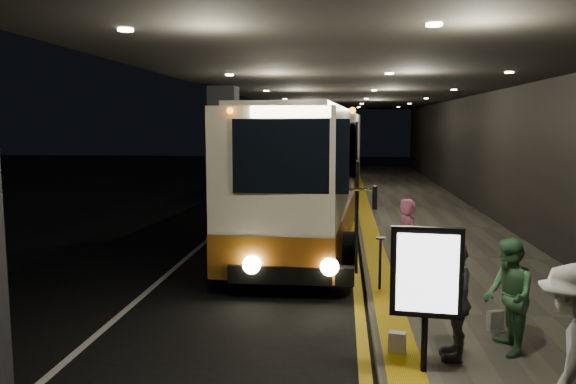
{
  "coord_description": "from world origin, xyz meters",
  "views": [
    {
      "loc": [
        2.02,
        -12.45,
        3.29
      ],
      "look_at": [
        0.74,
        0.67,
        1.7
      ],
      "focal_mm": 35.0,
      "sensor_mm": 36.0,
      "label": 1
    }
  ],
  "objects_px": {
    "coach_third": "(329,143)",
    "info_sign": "(426,275)",
    "passenger_waiting_white": "(571,355)",
    "coach_second": "(320,155)",
    "passenger_boarding": "(408,242)",
    "bag_polka": "(495,320)",
    "bag_plain": "(397,342)",
    "passenger_waiting_green": "(508,296)",
    "passenger_waiting_grey": "(456,300)",
    "stanchion_post": "(380,264)",
    "coach_main": "(309,180)"
  },
  "relations": [
    {
      "from": "coach_third",
      "to": "info_sign",
      "type": "xyz_separation_m",
      "value": [
        2.08,
        -35.0,
        -0.52
      ]
    },
    {
      "from": "passenger_waiting_white",
      "to": "coach_second",
      "type": "bearing_deg",
      "value": -141.51
    },
    {
      "from": "passenger_boarding",
      "to": "bag_polka",
      "type": "bearing_deg",
      "value": -170.32
    },
    {
      "from": "bag_polka",
      "to": "bag_plain",
      "type": "xyz_separation_m",
      "value": [
        -1.58,
        -1.02,
        -0.01
      ]
    },
    {
      "from": "coach_third",
      "to": "passenger_waiting_green",
      "type": "xyz_separation_m",
      "value": [
        3.3,
        -34.25,
        -0.99
      ]
    },
    {
      "from": "coach_third",
      "to": "passenger_waiting_grey",
      "type": "height_order",
      "value": "coach_third"
    },
    {
      "from": "coach_second",
      "to": "passenger_waiting_grey",
      "type": "distance_m",
      "value": 21.66
    },
    {
      "from": "bag_polka",
      "to": "info_sign",
      "type": "relative_size",
      "value": 0.16
    },
    {
      "from": "bag_polka",
      "to": "coach_second",
      "type": "bearing_deg",
      "value": 99.83
    },
    {
      "from": "passenger_waiting_green",
      "to": "stanchion_post",
      "type": "relative_size",
      "value": 1.6
    },
    {
      "from": "coach_third",
      "to": "stanchion_post",
      "type": "relative_size",
      "value": 12.85
    },
    {
      "from": "passenger_boarding",
      "to": "bag_plain",
      "type": "distance_m",
      "value": 3.44
    },
    {
      "from": "info_sign",
      "to": "stanchion_post",
      "type": "relative_size",
      "value": 1.88
    },
    {
      "from": "coach_main",
      "to": "info_sign",
      "type": "distance_m",
      "value": 9.01
    },
    {
      "from": "coach_main",
      "to": "passenger_waiting_grey",
      "type": "xyz_separation_m",
      "value": [
        2.47,
        -8.3,
        -0.79
      ]
    },
    {
      "from": "coach_main",
      "to": "coach_third",
      "type": "distance_m",
      "value": 26.22
    },
    {
      "from": "coach_second",
      "to": "passenger_waiting_green",
      "type": "height_order",
      "value": "coach_second"
    },
    {
      "from": "passenger_waiting_green",
      "to": "info_sign",
      "type": "xyz_separation_m",
      "value": [
        -1.23,
        -0.76,
        0.47
      ]
    },
    {
      "from": "coach_main",
      "to": "bag_polka",
      "type": "height_order",
      "value": "coach_main"
    },
    {
      "from": "passenger_waiting_white",
      "to": "info_sign",
      "type": "distance_m",
      "value": 1.94
    },
    {
      "from": "coach_second",
      "to": "passenger_waiting_grey",
      "type": "xyz_separation_m",
      "value": [
        2.7,
        -21.47,
        -0.78
      ]
    },
    {
      "from": "passenger_waiting_grey",
      "to": "stanchion_post",
      "type": "height_order",
      "value": "passenger_waiting_grey"
    },
    {
      "from": "passenger_waiting_grey",
      "to": "info_sign",
      "type": "xyz_separation_m",
      "value": [
        -0.47,
        -0.48,
        0.46
      ]
    },
    {
      "from": "coach_main",
      "to": "passenger_waiting_white",
      "type": "xyz_separation_m",
      "value": [
        3.18,
        -10.27,
        -0.69
      ]
    },
    {
      "from": "passenger_boarding",
      "to": "passenger_waiting_grey",
      "type": "height_order",
      "value": "passenger_boarding"
    },
    {
      "from": "coach_main",
      "to": "stanchion_post",
      "type": "height_order",
      "value": "coach_main"
    },
    {
      "from": "stanchion_post",
      "to": "coach_second",
      "type": "bearing_deg",
      "value": 95.89
    },
    {
      "from": "passenger_waiting_white",
      "to": "passenger_boarding",
      "type": "bearing_deg",
      "value": -139.74
    },
    {
      "from": "bag_plain",
      "to": "stanchion_post",
      "type": "relative_size",
      "value": 0.29
    },
    {
      "from": "coach_third",
      "to": "passenger_waiting_white",
      "type": "distance_m",
      "value": 36.65
    },
    {
      "from": "coach_second",
      "to": "bag_plain",
      "type": "relative_size",
      "value": 39.81
    },
    {
      "from": "stanchion_post",
      "to": "passenger_waiting_grey",
      "type": "bearing_deg",
      "value": -75.52
    },
    {
      "from": "bag_plain",
      "to": "coach_third",
      "type": "bearing_deg",
      "value": 92.99
    },
    {
      "from": "passenger_waiting_white",
      "to": "passenger_waiting_grey",
      "type": "height_order",
      "value": "passenger_waiting_white"
    },
    {
      "from": "coach_main",
      "to": "stanchion_post",
      "type": "distance_m",
      "value": 5.57
    },
    {
      "from": "passenger_waiting_white",
      "to": "info_sign",
      "type": "bearing_deg",
      "value": -111.37
    },
    {
      "from": "coach_main",
      "to": "passenger_waiting_grey",
      "type": "relative_size",
      "value": 7.3
    },
    {
      "from": "coach_third",
      "to": "bag_plain",
      "type": "xyz_separation_m",
      "value": [
        1.8,
        -34.41,
        -1.64
      ]
    },
    {
      "from": "coach_third",
      "to": "info_sign",
      "type": "height_order",
      "value": "coach_third"
    },
    {
      "from": "passenger_waiting_white",
      "to": "passenger_waiting_grey",
      "type": "xyz_separation_m",
      "value": [
        -0.71,
        1.97,
        -0.1
      ]
    },
    {
      "from": "passenger_boarding",
      "to": "info_sign",
      "type": "bearing_deg",
      "value": 161.35
    },
    {
      "from": "coach_second",
      "to": "stanchion_post",
      "type": "height_order",
      "value": "coach_second"
    },
    {
      "from": "passenger_boarding",
      "to": "stanchion_post",
      "type": "relative_size",
      "value": 1.72
    },
    {
      "from": "bag_plain",
      "to": "stanchion_post",
      "type": "height_order",
      "value": "stanchion_post"
    },
    {
      "from": "passenger_boarding",
      "to": "coach_third",
      "type": "bearing_deg",
      "value": -11.12
    },
    {
      "from": "bag_plain",
      "to": "coach_main",
      "type": "bearing_deg",
      "value": 101.82
    },
    {
      "from": "stanchion_post",
      "to": "info_sign",
      "type": "bearing_deg",
      "value": -84.75
    },
    {
      "from": "bag_plain",
      "to": "passenger_boarding",
      "type": "bearing_deg",
      "value": 81.39
    },
    {
      "from": "coach_second",
      "to": "bag_polka",
      "type": "distance_m",
      "value": 20.7
    },
    {
      "from": "info_sign",
      "to": "bag_plain",
      "type": "bearing_deg",
      "value": 121.94
    }
  ]
}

